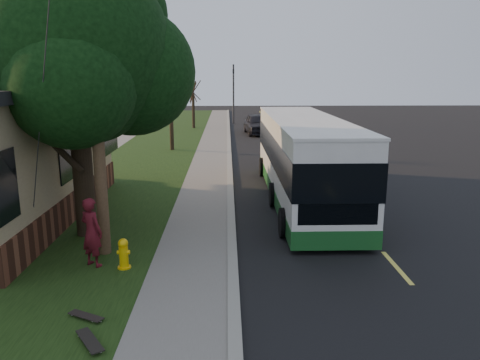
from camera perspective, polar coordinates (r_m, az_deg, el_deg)
The scene contains 17 objects.
ground at distance 11.50m, azimuth -0.89°, elevation -10.84°, with size 120.00×120.00×0.00m, color black.
road at distance 21.44m, azimuth 9.52°, elevation 0.21°, with size 8.00×80.00×0.01m, color black.
curb at distance 21.03m, azimuth -1.23°, elevation 0.29°, with size 0.25×80.00×0.12m, color gray.
sidewalk at distance 21.06m, azimuth -3.95°, elevation 0.22°, with size 2.00×80.00×0.08m, color slate.
grass_verge at distance 21.49m, azimuth -13.32°, elevation 0.15°, with size 5.00×80.00×0.07m, color black.
fire_hydrant at distance 11.60m, azimuth -14.00°, elevation -8.71°, with size 0.32×0.32×0.74m.
utility_pole at distance 11.96m, azimuth -17.47°, elevation 12.33°, with size 2.86×3.21×9.07m.
leafy_tree at distance 13.81m, azimuth -19.30°, elevation 14.42°, with size 6.30×6.00×7.80m.
bare_tree_near at distance 28.84m, azimuth -8.39°, elevation 7.76°, with size 1.38×1.21×4.31m.
bare_tree_far at distance 40.72m, azimuth -5.71°, elevation 9.05°, with size 1.38×1.21×4.03m.
traffic_signal at distance 44.56m, azimuth -0.81°, elevation 10.92°, with size 0.18×0.22×5.50m.
transit_bus at distance 17.41m, azimuth 7.71°, elevation 2.85°, with size 2.62×11.35×3.07m.
skateboarder at distance 11.79m, azimuth -17.64°, elevation -6.07°, with size 0.62×0.41×1.70m, color #521019.
skateboard_main at distance 8.88m, azimuth -17.85°, elevation -18.17°, with size 0.68×0.86×0.08m.
skateboard_spare at distance 9.69m, azimuth -18.26°, elevation -15.48°, with size 0.76×0.53×0.07m.
dumpster at distance 21.98m, azimuth -21.43°, elevation 1.68°, with size 1.85×1.67×1.33m.
distant_car at distance 36.93m, azimuth 2.19°, elevation 6.85°, with size 1.89×4.69×1.60m, color black.
Camera 1 is at (-0.11, -10.54, 4.61)m, focal length 35.00 mm.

